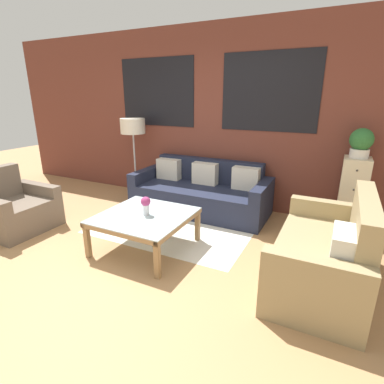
{
  "coord_description": "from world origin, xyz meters",
  "views": [
    {
      "loc": [
        1.97,
        -2.13,
        1.77
      ],
      "look_at": [
        0.31,
        1.21,
        0.55
      ],
      "focal_mm": 28.0,
      "sensor_mm": 36.0,
      "label": 1
    }
  ],
  "objects_px": {
    "floor_lamp": "(133,129)",
    "flower_vase": "(146,204)",
    "armchair_corner": "(15,210)",
    "potted_plant": "(361,142)",
    "settee_vintage": "(325,255)",
    "coffee_table": "(145,219)",
    "couch_dark": "(201,193)",
    "drawer_cabinet": "(352,195)"
  },
  "relations": [
    {
      "from": "couch_dark",
      "to": "potted_plant",
      "type": "height_order",
      "value": "potted_plant"
    },
    {
      "from": "drawer_cabinet",
      "to": "potted_plant",
      "type": "relative_size",
      "value": 2.68
    },
    {
      "from": "potted_plant",
      "to": "flower_vase",
      "type": "distance_m",
      "value": 2.78
    },
    {
      "from": "coffee_table",
      "to": "potted_plant",
      "type": "xyz_separation_m",
      "value": [
        2.16,
        1.65,
        0.82
      ]
    },
    {
      "from": "settee_vintage",
      "to": "coffee_table",
      "type": "relative_size",
      "value": 1.53
    },
    {
      "from": "couch_dark",
      "to": "floor_lamp",
      "type": "height_order",
      "value": "floor_lamp"
    },
    {
      "from": "couch_dark",
      "to": "armchair_corner",
      "type": "bearing_deg",
      "value": -138.13
    },
    {
      "from": "armchair_corner",
      "to": "drawer_cabinet",
      "type": "height_order",
      "value": "drawer_cabinet"
    },
    {
      "from": "armchair_corner",
      "to": "floor_lamp",
      "type": "distance_m",
      "value": 2.16
    },
    {
      "from": "potted_plant",
      "to": "flower_vase",
      "type": "relative_size",
      "value": 1.69
    },
    {
      "from": "couch_dark",
      "to": "armchair_corner",
      "type": "distance_m",
      "value": 2.64
    },
    {
      "from": "coffee_table",
      "to": "potted_plant",
      "type": "bearing_deg",
      "value": 37.4
    },
    {
      "from": "floor_lamp",
      "to": "couch_dark",
      "type": "bearing_deg",
      "value": -3.1
    },
    {
      "from": "couch_dark",
      "to": "armchair_corner",
      "type": "height_order",
      "value": "armchair_corner"
    },
    {
      "from": "drawer_cabinet",
      "to": "flower_vase",
      "type": "relative_size",
      "value": 4.53
    },
    {
      "from": "coffee_table",
      "to": "floor_lamp",
      "type": "height_order",
      "value": "floor_lamp"
    },
    {
      "from": "settee_vintage",
      "to": "armchair_corner",
      "type": "relative_size",
      "value": 1.81
    },
    {
      "from": "couch_dark",
      "to": "coffee_table",
      "type": "relative_size",
      "value": 2.11
    },
    {
      "from": "settee_vintage",
      "to": "flower_vase",
      "type": "height_order",
      "value": "settee_vintage"
    },
    {
      "from": "flower_vase",
      "to": "coffee_table",
      "type": "bearing_deg",
      "value": -175.22
    },
    {
      "from": "flower_vase",
      "to": "couch_dark",
      "type": "bearing_deg",
      "value": 88.34
    },
    {
      "from": "settee_vintage",
      "to": "flower_vase",
      "type": "bearing_deg",
      "value": -174.86
    },
    {
      "from": "floor_lamp",
      "to": "potted_plant",
      "type": "xyz_separation_m",
      "value": [
        3.41,
        0.15,
        -0.01
      ]
    },
    {
      "from": "settee_vintage",
      "to": "coffee_table",
      "type": "bearing_deg",
      "value": -174.86
    },
    {
      "from": "settee_vintage",
      "to": "coffee_table",
      "type": "distance_m",
      "value": 1.97
    },
    {
      "from": "coffee_table",
      "to": "drawer_cabinet",
      "type": "distance_m",
      "value": 2.73
    },
    {
      "from": "armchair_corner",
      "to": "flower_vase",
      "type": "relative_size",
      "value": 3.86
    },
    {
      "from": "floor_lamp",
      "to": "flower_vase",
      "type": "height_order",
      "value": "floor_lamp"
    },
    {
      "from": "floor_lamp",
      "to": "drawer_cabinet",
      "type": "xyz_separation_m",
      "value": [
        3.41,
        0.15,
        -0.71
      ]
    },
    {
      "from": "drawer_cabinet",
      "to": "couch_dark",
      "type": "bearing_deg",
      "value": -173.96
    },
    {
      "from": "potted_plant",
      "to": "armchair_corner",
      "type": "bearing_deg",
      "value": -153.98
    },
    {
      "from": "armchair_corner",
      "to": "potted_plant",
      "type": "xyz_separation_m",
      "value": [
        4.07,
        1.99,
        0.92
      ]
    },
    {
      "from": "coffee_table",
      "to": "potted_plant",
      "type": "relative_size",
      "value": 2.7
    },
    {
      "from": "floor_lamp",
      "to": "potted_plant",
      "type": "bearing_deg",
      "value": 2.53
    },
    {
      "from": "couch_dark",
      "to": "coffee_table",
      "type": "distance_m",
      "value": 1.44
    },
    {
      "from": "couch_dark",
      "to": "potted_plant",
      "type": "bearing_deg",
      "value": 6.04
    },
    {
      "from": "armchair_corner",
      "to": "potted_plant",
      "type": "height_order",
      "value": "potted_plant"
    },
    {
      "from": "flower_vase",
      "to": "armchair_corner",
      "type": "bearing_deg",
      "value": -170.18
    },
    {
      "from": "coffee_table",
      "to": "couch_dark",
      "type": "bearing_deg",
      "value": 87.42
    },
    {
      "from": "potted_plant",
      "to": "flower_vase",
      "type": "bearing_deg",
      "value": -142.34
    },
    {
      "from": "floor_lamp",
      "to": "flower_vase",
      "type": "distance_m",
      "value": 2.07
    },
    {
      "from": "settee_vintage",
      "to": "potted_plant",
      "type": "xyz_separation_m",
      "value": [
        0.21,
        1.48,
        0.89
      ]
    }
  ]
}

